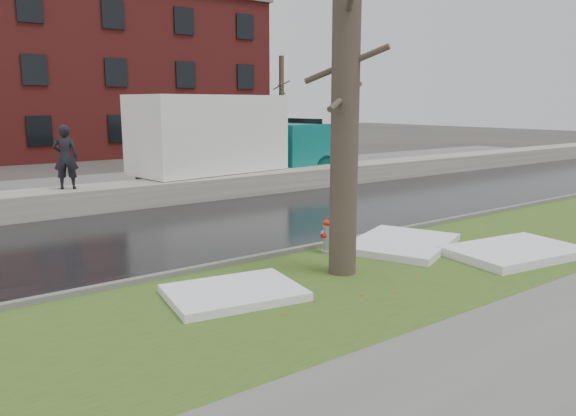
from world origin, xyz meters
TOP-DOWN VIEW (x-y plane):
  - ground at (0.00, 0.00)m, footprint 120.00×120.00m
  - verge at (0.00, -1.25)m, footprint 60.00×4.50m
  - sidewalk at (0.00, -5.00)m, footprint 60.00×3.00m
  - road at (0.00, 4.50)m, footprint 60.00×7.00m
  - parking_lot at (0.00, 13.00)m, footprint 60.00×9.00m
  - curb at (0.00, 1.00)m, footprint 60.00×0.15m
  - snowbank at (0.00, 8.70)m, footprint 60.00×1.60m
  - brick_building at (2.00, 30.00)m, footprint 26.00×12.00m
  - bg_tree_right at (16.00, 24.00)m, footprint 1.40×1.62m
  - fire_hydrant at (0.18, 0.53)m, footprint 0.37×0.32m
  - tree at (-0.55, -0.75)m, footprint 1.28×1.47m
  - box_truck at (3.52, 9.97)m, footprint 10.81×3.59m
  - worker at (-3.04, 8.67)m, footprint 0.82×0.70m
  - snow_patch_near at (1.86, -0.10)m, footprint 3.18×2.86m
  - snow_patch_far at (-2.96, -0.68)m, footprint 2.44×1.95m
  - snow_patch_side at (3.25, -2.06)m, footprint 3.03×2.18m

SIDE VIEW (x-z plane):
  - ground at x=0.00m, z-range 0.00..0.00m
  - road at x=0.00m, z-range 0.00..0.03m
  - parking_lot at x=0.00m, z-range 0.00..0.03m
  - verge at x=0.00m, z-range 0.00..0.04m
  - sidewalk at x=0.00m, z-range 0.00..0.05m
  - curb at x=0.00m, z-range 0.00..0.14m
  - snow_patch_far at x=-2.96m, z-range 0.04..0.18m
  - snow_patch_near at x=1.86m, z-range 0.04..0.20m
  - snow_patch_side at x=3.25m, z-range 0.04..0.22m
  - snowbank at x=0.00m, z-range 0.00..0.75m
  - fire_hydrant at x=0.18m, z-range 0.07..0.84m
  - worker at x=-3.04m, z-range 0.75..2.66m
  - box_truck at x=3.52m, z-range 0.10..3.67m
  - bg_tree_right at x=16.00m, z-range 0.08..6.58m
  - tree at x=-0.55m, z-range 0.06..6.60m
  - brick_building at x=2.00m, z-range 0.00..10.00m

